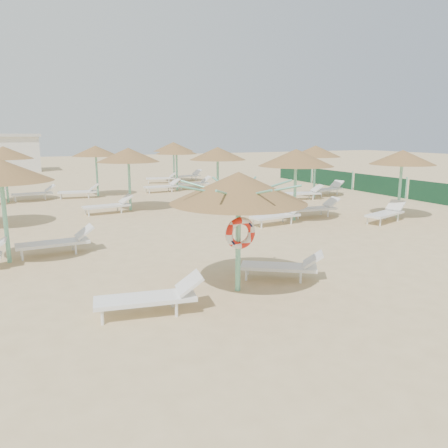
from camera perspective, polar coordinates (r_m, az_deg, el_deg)
name	(u,v)px	position (r m, az deg, el deg)	size (l,w,h in m)	color
ground	(230,289)	(9.47, 0.81, -8.52)	(120.00, 120.00, 0.00)	#DAB885
main_palapa	(238,188)	(8.88, 1.90, 4.68)	(2.82, 2.82, 2.52)	#75CBA7
lounger_main_a	(153,296)	(8.23, -9.30, -9.32)	(2.05, 0.92, 0.72)	white
lounger_main_b	(284,266)	(10.09, 7.87, -5.42)	(1.84, 1.48, 0.67)	white
palapa_field	(167,156)	(20.16, -7.42, 8.84)	(19.49, 19.09, 2.71)	#75CBA7
windbreak_fence	(379,185)	(25.50, 19.60, 4.82)	(0.08, 19.84, 1.10)	#1A4E2F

